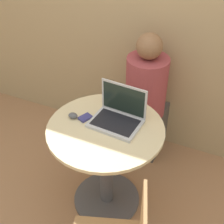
{
  "coord_description": "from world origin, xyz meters",
  "views": [
    {
      "loc": [
        0.68,
        -1.41,
        2.08
      ],
      "look_at": [
        0.02,
        0.05,
        0.85
      ],
      "focal_mm": 50.0,
      "sensor_mm": 36.0,
      "label": 1
    }
  ],
  "objects": [
    {
      "name": "ground_plane",
      "position": [
        0.0,
        0.0,
        0.0
      ],
      "size": [
        12.0,
        12.0,
        0.0
      ],
      "primitive_type": "plane",
      "color": "#9E704C"
    },
    {
      "name": "back_wall",
      "position": [
        0.0,
        0.88,
        1.3
      ],
      "size": [
        7.0,
        0.05,
        2.6
      ],
      "color": "tan",
      "rests_on": "ground_plane"
    },
    {
      "name": "round_table",
      "position": [
        0.0,
        0.0,
        0.51
      ],
      "size": [
        0.78,
        0.78,
        0.75
      ],
      "color": "#4C4C51",
      "rests_on": "ground_plane"
    },
    {
      "name": "laptop",
      "position": [
        0.05,
        0.09,
        0.81
      ],
      "size": [
        0.35,
        0.26,
        0.25
      ],
      "color": "#B7B7BC",
      "rests_on": "round_table"
    },
    {
      "name": "cell_phone",
      "position": [
        -0.17,
        0.03,
        0.76
      ],
      "size": [
        0.09,
        0.1,
        0.02
      ],
      "color": "navy",
      "rests_on": "round_table"
    },
    {
      "name": "computer_mouse",
      "position": [
        -0.24,
        0.0,
        0.77
      ],
      "size": [
        0.07,
        0.05,
        0.04
      ],
      "color": "#4C4C51",
      "rests_on": "round_table"
    },
    {
      "name": "person_seated",
      "position": [
        0.06,
        0.7,
        0.49
      ],
      "size": [
        0.34,
        0.52,
        1.16
      ],
      "color": "#4C4742",
      "rests_on": "ground_plane"
    }
  ]
}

